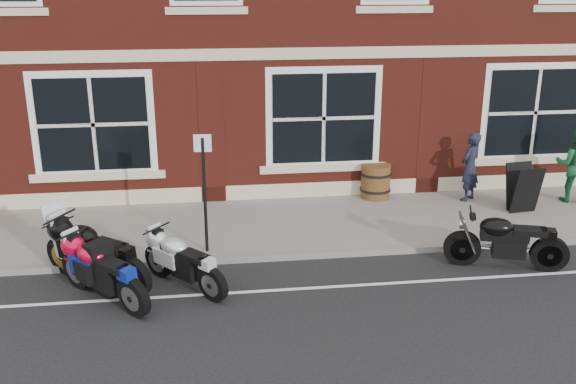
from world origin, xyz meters
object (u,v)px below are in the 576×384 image
(moto_sport_silver, at_px, (184,259))
(moto_naked_black, at_px, (504,239))
(parking_sign, at_px, (204,185))
(barrel_planter, at_px, (375,181))
(pedestrian_left, at_px, (470,167))
(pedestrian_right, at_px, (575,165))
(moto_touring_silver, at_px, (81,253))
(moto_sport_black, at_px, (95,251))
(a_board_sign, at_px, (523,188))
(moto_sport_red, at_px, (103,269))

(moto_sport_silver, height_order, moto_naked_black, moto_naked_black)
(parking_sign, bearing_deg, barrel_planter, 38.36)
(pedestrian_left, bearing_deg, pedestrian_right, 129.57)
(moto_touring_silver, relative_size, parking_sign, 0.76)
(moto_sport_black, xyz_separation_m, pedestrian_right, (10.08, 2.65, 0.36))
(moto_naked_black, distance_m, a_board_sign, 2.88)
(a_board_sign, xyz_separation_m, parking_sign, (-6.80, -1.27, 0.76))
(a_board_sign, bearing_deg, moto_sport_black, -173.08)
(moto_touring_silver, height_order, moto_sport_red, moto_touring_silver)
(moto_sport_silver, xyz_separation_m, moto_naked_black, (5.61, 0.05, 0.05))
(moto_sport_black, xyz_separation_m, a_board_sign, (8.65, 2.15, 0.04))
(moto_sport_black, bearing_deg, barrel_planter, -20.11)
(moto_naked_black, height_order, parking_sign, parking_sign)
(moto_sport_black, height_order, pedestrian_left, pedestrian_left)
(pedestrian_left, distance_m, pedestrian_right, 2.33)
(moto_sport_silver, relative_size, moto_naked_black, 0.74)
(moto_sport_red, height_order, moto_sport_black, moto_sport_black)
(pedestrian_left, xyz_separation_m, pedestrian_right, (2.30, -0.36, 0.06))
(moto_sport_black, bearing_deg, pedestrian_left, -30.04)
(moto_sport_black, distance_m, moto_sport_silver, 1.50)
(moto_sport_black, xyz_separation_m, pedestrian_left, (7.78, 3.01, 0.30))
(moto_touring_silver, height_order, moto_sport_silver, moto_touring_silver)
(moto_touring_silver, bearing_deg, moto_sport_silver, -50.88)
(moto_sport_red, xyz_separation_m, parking_sign, (1.64, 1.49, 0.85))
(pedestrian_right, xyz_separation_m, a_board_sign, (-1.43, -0.51, -0.33))
(moto_sport_black, bearing_deg, moto_sport_silver, -63.56)
(moto_naked_black, relative_size, pedestrian_left, 1.32)
(moto_touring_silver, xyz_separation_m, pedestrian_left, (8.03, 2.91, 0.37))
(moto_touring_silver, relative_size, moto_sport_silver, 1.09)
(moto_sport_silver, bearing_deg, parking_sign, 30.47)
(moto_sport_red, bearing_deg, barrel_planter, -6.76)
(moto_naked_black, bearing_deg, moto_sport_silver, 108.63)
(moto_touring_silver, distance_m, parking_sign, 2.40)
(moto_touring_silver, relative_size, pedestrian_right, 0.99)
(moto_sport_red, xyz_separation_m, pedestrian_right, (9.87, 3.27, 0.41))
(moto_naked_black, xyz_separation_m, barrel_planter, (-1.35, 3.73, -0.04))
(barrel_planter, height_order, parking_sign, parking_sign)
(moto_sport_silver, xyz_separation_m, a_board_sign, (7.18, 2.47, 0.13))
(moto_touring_silver, relative_size, barrel_planter, 2.15)
(parking_sign, bearing_deg, moto_touring_silver, -155.21)
(moto_naked_black, bearing_deg, pedestrian_left, 6.04)
(moto_sport_red, height_order, parking_sign, parking_sign)
(moto_sport_black, bearing_deg, moto_touring_silver, 106.74)
(moto_touring_silver, relative_size, a_board_sign, 1.61)
(moto_sport_silver, relative_size, parking_sign, 0.70)
(moto_sport_black, distance_m, a_board_sign, 8.91)
(moto_sport_red, height_order, a_board_sign, a_board_sign)
(moto_sport_black, relative_size, parking_sign, 0.86)
(moto_touring_silver, height_order, pedestrian_right, pedestrian_right)
(pedestrian_right, distance_m, a_board_sign, 1.56)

